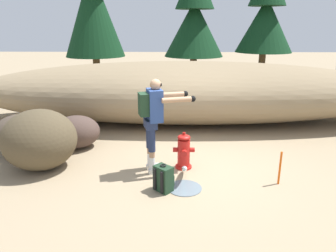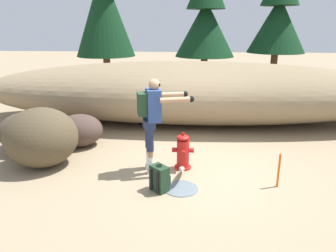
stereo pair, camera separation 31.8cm
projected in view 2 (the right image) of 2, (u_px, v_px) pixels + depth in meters
The scene contains 12 objects.
ground_plane at pixel (190, 168), 6.22m from camera, with size 56.00×56.00×0.04m, color #998466.
dirt_embankment at pixel (191, 92), 8.98m from camera, with size 12.19×3.20×1.69m, color #897556.
fire_hydrant at pixel (183, 152), 6.09m from camera, with size 0.41×0.37×0.72m.
hydrant_water_jet at pixel (182, 176), 5.56m from camera, with size 0.58×0.98×0.42m.
utility_worker at pixel (153, 114), 5.74m from camera, with size 1.04×0.68×1.75m.
spare_backpack at pixel (160, 178), 5.29m from camera, with size 0.36×0.36×0.47m.
boulder_large at pixel (26, 131), 7.01m from camera, with size 1.13×1.14×0.84m, color #463A2F.
boulder_mid at pixel (41, 137), 6.14m from camera, with size 1.38×1.24×1.16m, color brown.
boulder_small at pixel (79, 130), 7.23m from camera, with size 1.05×0.88×0.73m, color #48372F.
pine_tree_left at pixel (206, 17), 14.62m from camera, with size 2.77×2.77×5.46m.
pine_tree_center at pixel (279, 14), 14.17m from camera, with size 2.59×2.59×5.50m.
survey_stake at pixel (279, 171), 5.38m from camera, with size 0.04×0.04×0.60m, color #E55914.
Camera 2 is at (0.01, -5.70, 2.64)m, focal length 34.14 mm.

